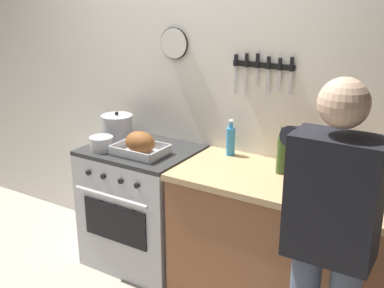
{
  "coord_description": "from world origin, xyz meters",
  "views": [
    {
      "loc": [
        1.76,
        -1.53,
        2.01
      ],
      "look_at": [
        0.29,
        0.85,
        1.06
      ],
      "focal_mm": 44.55,
      "sensor_mm": 36.0,
      "label": 1
    }
  ],
  "objects_px": {
    "roasting_pan": "(140,145)",
    "bottle_olive_oil": "(282,154)",
    "bottle_wine_red": "(336,154)",
    "stove": "(143,206)",
    "bottle_cooking_oil": "(344,170)",
    "bottle_hot_sauce": "(307,162)",
    "cutting_board": "(365,197)",
    "bottle_dish_soap": "(231,141)",
    "stock_pot": "(117,127)",
    "saucepan": "(101,144)",
    "person_cook": "(331,235)"
  },
  "relations": [
    {
      "from": "roasting_pan",
      "to": "bottle_olive_oil",
      "type": "xyz_separation_m",
      "value": [
        0.94,
        0.19,
        0.05
      ]
    },
    {
      "from": "roasting_pan",
      "to": "bottle_wine_red",
      "type": "bearing_deg",
      "value": 15.36
    },
    {
      "from": "stove",
      "to": "bottle_olive_oil",
      "type": "height_order",
      "value": "bottle_olive_oil"
    },
    {
      "from": "bottle_cooking_oil",
      "to": "bottle_hot_sauce",
      "type": "height_order",
      "value": "bottle_cooking_oil"
    },
    {
      "from": "bottle_cooking_oil",
      "to": "cutting_board",
      "type": "bearing_deg",
      "value": -35.11
    },
    {
      "from": "bottle_dish_soap",
      "to": "bottle_hot_sauce",
      "type": "height_order",
      "value": "bottle_dish_soap"
    },
    {
      "from": "bottle_dish_soap",
      "to": "roasting_pan",
      "type": "bearing_deg",
      "value": -148.85
    },
    {
      "from": "cutting_board",
      "to": "bottle_wine_red",
      "type": "height_order",
      "value": "bottle_wine_red"
    },
    {
      "from": "bottle_cooking_oil",
      "to": "bottle_dish_soap",
      "type": "xyz_separation_m",
      "value": [
        -0.8,
        0.13,
        0.0
      ]
    },
    {
      "from": "stock_pot",
      "to": "bottle_olive_oil",
      "type": "height_order",
      "value": "bottle_olive_oil"
    },
    {
      "from": "stove",
      "to": "bottle_wine_red",
      "type": "xyz_separation_m",
      "value": [
        1.3,
        0.23,
        0.58
      ]
    },
    {
      "from": "stock_pot",
      "to": "bottle_olive_oil",
      "type": "xyz_separation_m",
      "value": [
        1.3,
        0.0,
        0.03
      ]
    },
    {
      "from": "stock_pot",
      "to": "bottle_cooking_oil",
      "type": "relative_size",
      "value": 0.98
    },
    {
      "from": "saucepan",
      "to": "bottle_wine_red",
      "type": "height_order",
      "value": "bottle_wine_red"
    },
    {
      "from": "cutting_board",
      "to": "bottle_dish_soap",
      "type": "distance_m",
      "value": 0.97
    },
    {
      "from": "bottle_wine_red",
      "to": "saucepan",
      "type": "bearing_deg",
      "value": -164.73
    },
    {
      "from": "person_cook",
      "to": "stove",
      "type": "bearing_deg",
      "value": 63.16
    },
    {
      "from": "stove",
      "to": "cutting_board",
      "type": "xyz_separation_m",
      "value": [
        1.54,
        -0.02,
        0.46
      ]
    },
    {
      "from": "bottle_dish_soap",
      "to": "bottle_cooking_oil",
      "type": "bearing_deg",
      "value": -9.52
    },
    {
      "from": "bottle_dish_soap",
      "to": "bottle_olive_oil",
      "type": "bearing_deg",
      "value": -17.02
    },
    {
      "from": "person_cook",
      "to": "roasting_pan",
      "type": "xyz_separation_m",
      "value": [
        -1.45,
        0.51,
        0.02
      ]
    },
    {
      "from": "saucepan",
      "to": "bottle_olive_oil",
      "type": "bearing_deg",
      "value": 12.21
    },
    {
      "from": "bottle_hot_sauce",
      "to": "roasting_pan",
      "type": "bearing_deg",
      "value": -166.8
    },
    {
      "from": "cutting_board",
      "to": "bottle_olive_oil",
      "type": "distance_m",
      "value": 0.55
    },
    {
      "from": "stove",
      "to": "cutting_board",
      "type": "distance_m",
      "value": 1.61
    },
    {
      "from": "bottle_hot_sauce",
      "to": "cutting_board",
      "type": "bearing_deg",
      "value": -24.17
    },
    {
      "from": "saucepan",
      "to": "bottle_olive_oil",
      "type": "xyz_separation_m",
      "value": [
        1.22,
        0.26,
        0.07
      ]
    },
    {
      "from": "person_cook",
      "to": "stock_pot",
      "type": "distance_m",
      "value": 1.93
    },
    {
      "from": "cutting_board",
      "to": "bottle_olive_oil",
      "type": "bearing_deg",
      "value": 168.37
    },
    {
      "from": "saucepan",
      "to": "bottle_wine_red",
      "type": "bearing_deg",
      "value": 15.27
    },
    {
      "from": "person_cook",
      "to": "saucepan",
      "type": "height_order",
      "value": "person_cook"
    },
    {
      "from": "stove",
      "to": "stock_pot",
      "type": "relative_size",
      "value": 3.87
    },
    {
      "from": "saucepan",
      "to": "cutting_board",
      "type": "bearing_deg",
      "value": 5.12
    },
    {
      "from": "person_cook",
      "to": "roasting_pan",
      "type": "bearing_deg",
      "value": 65.63
    },
    {
      "from": "person_cook",
      "to": "bottle_olive_oil",
      "type": "xyz_separation_m",
      "value": [
        -0.51,
        0.69,
        0.07
      ]
    },
    {
      "from": "bottle_olive_oil",
      "to": "bottle_dish_soap",
      "type": "distance_m",
      "value": 0.44
    },
    {
      "from": "bottle_hot_sauce",
      "to": "person_cook",
      "type": "bearing_deg",
      "value": -64.15
    },
    {
      "from": "stock_pot",
      "to": "cutting_board",
      "type": "xyz_separation_m",
      "value": [
        1.82,
        -0.11,
        -0.08
      ]
    },
    {
      "from": "bottle_wine_red",
      "to": "bottle_hot_sauce",
      "type": "relative_size",
      "value": 1.66
    },
    {
      "from": "cutting_board",
      "to": "bottle_olive_oil",
      "type": "relative_size",
      "value": 1.24
    },
    {
      "from": "bottle_dish_soap",
      "to": "bottle_hot_sauce",
      "type": "xyz_separation_m",
      "value": [
        0.56,
        -0.06,
        -0.02
      ]
    },
    {
      "from": "stove",
      "to": "roasting_pan",
      "type": "xyz_separation_m",
      "value": [
        0.08,
        -0.1,
        0.52
      ]
    },
    {
      "from": "saucepan",
      "to": "bottle_olive_oil",
      "type": "distance_m",
      "value": 1.25
    },
    {
      "from": "stock_pot",
      "to": "bottle_wine_red",
      "type": "relative_size",
      "value": 0.74
    },
    {
      "from": "person_cook",
      "to": "bottle_olive_oil",
      "type": "height_order",
      "value": "person_cook"
    },
    {
      "from": "roasting_pan",
      "to": "stock_pot",
      "type": "xyz_separation_m",
      "value": [
        -0.36,
        0.19,
        0.02
      ]
    },
    {
      "from": "bottle_hot_sauce",
      "to": "stove",
      "type": "bearing_deg",
      "value": -172.56
    },
    {
      "from": "roasting_pan",
      "to": "bottle_cooking_oil",
      "type": "relative_size",
      "value": 1.49
    },
    {
      "from": "stock_pot",
      "to": "bottle_cooking_oil",
      "type": "distance_m",
      "value": 1.68
    },
    {
      "from": "bottle_dish_soap",
      "to": "saucepan",
      "type": "bearing_deg",
      "value": -154.08
    }
  ]
}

